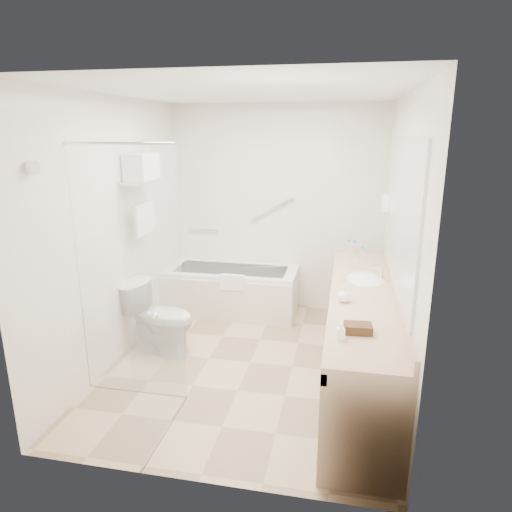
% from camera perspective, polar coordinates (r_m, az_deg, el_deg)
% --- Properties ---
extents(floor, '(3.20, 3.20, 0.00)m').
position_cam_1_polar(floor, '(4.58, -0.76, -13.15)').
color(floor, tan).
rests_on(floor, ground).
extents(ceiling, '(2.60, 3.20, 0.10)m').
position_cam_1_polar(ceiling, '(4.03, -0.89, 19.81)').
color(ceiling, silver).
rests_on(ceiling, wall_back).
extents(wall_back, '(2.60, 0.10, 2.50)m').
position_cam_1_polar(wall_back, '(5.67, 2.60, 5.90)').
color(wall_back, beige).
rests_on(wall_back, ground).
extents(wall_front, '(2.60, 0.10, 2.50)m').
position_cam_1_polar(wall_front, '(2.65, -8.14, -5.61)').
color(wall_front, beige).
rests_on(wall_front, ground).
extents(wall_left, '(0.10, 3.20, 2.50)m').
position_cam_1_polar(wall_left, '(4.58, -16.96, 2.89)').
color(wall_left, beige).
rests_on(wall_left, ground).
extents(wall_right, '(0.10, 3.20, 2.50)m').
position_cam_1_polar(wall_right, '(4.07, 17.40, 1.31)').
color(wall_right, beige).
rests_on(wall_right, ground).
extents(bathtub, '(1.60, 0.73, 0.59)m').
position_cam_1_polar(bathtub, '(5.68, -3.09, -4.28)').
color(bathtub, white).
rests_on(bathtub, floor).
extents(grab_bar_short, '(0.40, 0.03, 0.03)m').
position_cam_1_polar(grab_bar_short, '(5.91, -6.65, 3.24)').
color(grab_bar_short, silver).
rests_on(grab_bar_short, wall_back).
extents(grab_bar_long, '(0.53, 0.03, 0.33)m').
position_cam_1_polar(grab_bar_long, '(5.64, 2.03, 5.85)').
color(grab_bar_long, silver).
rests_on(grab_bar_long, wall_back).
extents(shower_enclosure, '(0.96, 0.91, 2.11)m').
position_cam_1_polar(shower_enclosure, '(3.53, -14.10, -3.67)').
color(shower_enclosure, silver).
rests_on(shower_enclosure, floor).
extents(towel_shelf, '(0.24, 0.55, 0.81)m').
position_cam_1_polar(towel_shelf, '(4.75, -14.05, 9.70)').
color(towel_shelf, silver).
rests_on(towel_shelf, wall_left).
extents(vanity_counter, '(0.55, 2.70, 0.95)m').
position_cam_1_polar(vanity_counter, '(4.09, 13.04, -7.29)').
color(vanity_counter, tan).
rests_on(vanity_counter, floor).
extents(sink, '(0.40, 0.52, 0.14)m').
position_cam_1_polar(sink, '(4.41, 13.47, -3.15)').
color(sink, white).
rests_on(sink, vanity_counter).
extents(faucet, '(0.03, 0.03, 0.14)m').
position_cam_1_polar(faucet, '(4.38, 15.45, -1.88)').
color(faucet, silver).
rests_on(faucet, vanity_counter).
extents(mirror, '(0.02, 2.00, 1.20)m').
position_cam_1_polar(mirror, '(3.86, 17.82, 5.10)').
color(mirror, '#B3B9C0').
rests_on(mirror, wall_right).
extents(hairdryer_unit, '(0.08, 0.10, 0.18)m').
position_cam_1_polar(hairdryer_unit, '(5.05, 15.88, 6.42)').
color(hairdryer_unit, white).
rests_on(hairdryer_unit, wall_right).
extents(toilet, '(0.79, 0.54, 0.72)m').
position_cam_1_polar(toilet, '(4.76, -11.93, -7.56)').
color(toilet, white).
rests_on(toilet, floor).
extents(amenity_basket, '(0.20, 0.14, 0.06)m').
position_cam_1_polar(amenity_basket, '(3.25, 12.63, -8.81)').
color(amenity_basket, '#462C19').
rests_on(amenity_basket, vanity_counter).
extents(soap_bottle_a, '(0.08, 0.13, 0.05)m').
position_cam_1_polar(soap_bottle_a, '(3.13, 10.49, -9.73)').
color(soap_bottle_a, white).
rests_on(soap_bottle_a, vanity_counter).
extents(soap_bottle_b, '(0.14, 0.16, 0.11)m').
position_cam_1_polar(soap_bottle_b, '(3.77, 10.97, -4.90)').
color(soap_bottle_b, white).
rests_on(soap_bottle_b, vanity_counter).
extents(water_bottle_left, '(0.06, 0.06, 0.21)m').
position_cam_1_polar(water_bottle_left, '(5.01, 12.12, 0.69)').
color(water_bottle_left, silver).
rests_on(water_bottle_left, vanity_counter).
extents(water_bottle_mid, '(0.05, 0.05, 0.17)m').
position_cam_1_polar(water_bottle_mid, '(5.19, 11.47, 1.03)').
color(water_bottle_mid, silver).
rests_on(water_bottle_mid, vanity_counter).
extents(water_bottle_right, '(0.06, 0.06, 0.18)m').
position_cam_1_polar(water_bottle_right, '(4.87, 13.06, 0.08)').
color(water_bottle_right, silver).
rests_on(water_bottle_right, vanity_counter).
extents(drinking_glass_near, '(0.07, 0.07, 0.08)m').
position_cam_1_polar(drinking_glass_near, '(4.74, 12.28, -0.88)').
color(drinking_glass_near, silver).
rests_on(drinking_glass_near, vanity_counter).
extents(drinking_glass_far, '(0.08, 0.08, 0.08)m').
position_cam_1_polar(drinking_glass_far, '(4.31, 11.19, -2.46)').
color(drinking_glass_far, silver).
rests_on(drinking_glass_far, vanity_counter).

